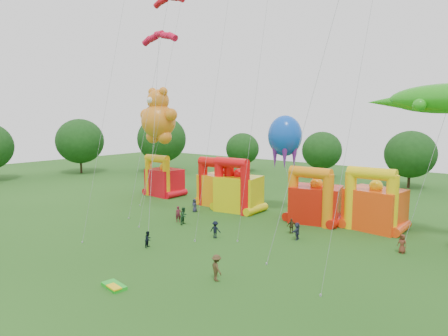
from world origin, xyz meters
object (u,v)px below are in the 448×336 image
Objects in this scene: bouncy_castle_2 at (238,191)px; teddy_bear_kite at (157,125)px; octopus_kite at (288,167)px; bouncy_castle_0 at (163,180)px; gecko_kite at (439,129)px; spectator_0 at (195,205)px; spectator_4 at (291,226)px.

bouncy_castle_2 is 0.43× the size of teddy_bear_kite.
octopus_kite is (18.45, 4.17, -4.86)m from teddy_bear_kite.
bouncy_castle_0 is 21.23m from octopus_kite.
teddy_bear_kite reaches higher than bouncy_castle_0.
gecko_kite reaches higher than bouncy_castle_2.
bouncy_castle_2 is at bearing -161.97° from octopus_kite.
gecko_kite is at bearing 5.49° from teddy_bear_kite.
gecko_kite is (37.03, 0.12, 8.39)m from bouncy_castle_0.
spectator_0 is at bearing -11.20° from teddy_bear_kite.
octopus_kite is (-16.11, 0.85, -4.87)m from gecko_kite.
spectator_0 is (8.46, -1.68, -9.94)m from teddy_bear_kite.
teddy_bear_kite is 9.61× the size of spectator_0.
teddy_bear_kite is at bearing -52.36° from bouncy_castle_0.
bouncy_castle_2 is at bearing -177.07° from gecko_kite.
teddy_bear_kite reaches higher than bouncy_castle_2.
gecko_kite is 1.24× the size of octopus_kite.
bouncy_castle_0 is 12.07m from spectator_0.
octopus_kite is at bearing 31.00° from spectator_0.
teddy_bear_kite is 24.84m from spectator_4.
teddy_bear_kite is (2.47, -3.20, 8.38)m from bouncy_castle_0.
octopus_kite is 7.67× the size of spectator_4.
bouncy_castle_0 is 14.84m from bouncy_castle_2.
spectator_0 is (-9.98, -5.85, -5.08)m from octopus_kite.
bouncy_castle_2 is 7.23m from octopus_kite.
teddy_bear_kite is 34.72m from gecko_kite.
spectator_0 is 1.05× the size of spectator_4.
spectator_0 reaches higher than spectator_4.
octopus_kite reaches higher than spectator_0.
teddy_bear_kite is 1.06× the size of gecko_kite.
gecko_kite is 9.51× the size of spectator_4.
teddy_bear_kite reaches higher than spectator_0.
bouncy_castle_0 is 0.52× the size of octopus_kite.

